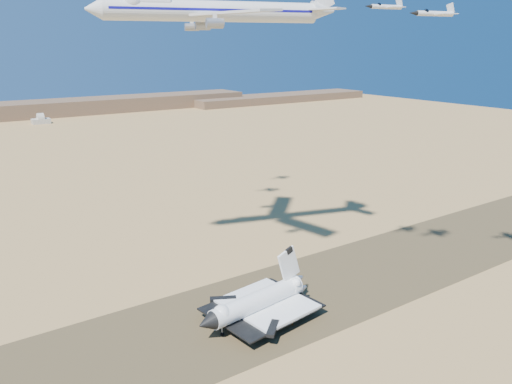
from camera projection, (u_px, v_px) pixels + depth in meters
ground at (230, 319)px, 159.60m from camera, size 1200.00×1200.00×0.00m
runway at (230, 319)px, 159.59m from camera, size 600.00×50.00×0.06m
ridgeline at (53, 110)px, 611.64m from camera, size 960.00×90.00×18.00m
shuttle at (257, 304)px, 157.89m from camera, size 43.09×30.00×21.16m
carrier_747 at (207, 11)px, 169.38m from camera, size 86.99×64.92×21.76m
crew_a at (288, 320)px, 157.38m from camera, size 0.45×0.64×1.63m
crew_b at (292, 322)px, 156.16m from camera, size 0.95×1.01×1.82m
crew_c at (287, 324)px, 155.12m from camera, size 1.07×0.81×1.63m
chase_jet_a at (385, 7)px, 150.30m from camera, size 13.85×7.77×3.47m
chase_jet_b at (434, 13)px, 147.31m from camera, size 15.97×9.15×4.04m
chase_jet_e at (199, 16)px, 214.41m from camera, size 14.56×8.57×3.73m
chase_jet_f at (223, 17)px, 241.23m from camera, size 14.14×7.77×3.53m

